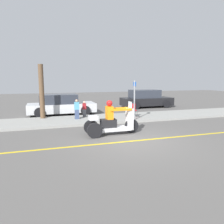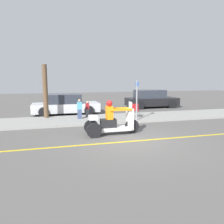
% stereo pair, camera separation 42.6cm
% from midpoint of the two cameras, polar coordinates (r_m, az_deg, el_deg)
% --- Properties ---
extents(ground_plane, '(60.00, 60.00, 0.00)m').
position_cam_midpoint_polar(ground_plane, '(8.62, 6.76, -7.60)').
color(ground_plane, '#565451').
extents(lane_stripe, '(24.00, 0.12, 0.01)m').
position_cam_midpoint_polar(lane_stripe, '(8.45, 3.62, -7.87)').
color(lane_stripe, gold).
rests_on(lane_stripe, ground).
extents(sidewalk_strip, '(28.00, 2.80, 0.12)m').
position_cam_midpoint_polar(sidewalk_strip, '(12.87, -0.89, -1.80)').
color(sidewalk_strip, gray).
rests_on(sidewalk_strip, ground).
extents(motorcycle_trike, '(2.40, 0.80, 1.50)m').
position_cam_midpoint_polar(motorcycle_trike, '(9.44, 1.33, -2.75)').
color(motorcycle_trike, black).
rests_on(motorcycle_trike, ground).
extents(spectator_near_curb, '(0.24, 0.17, 0.95)m').
position_cam_midpoint_polar(spectator_near_curb, '(13.24, -5.54, 0.73)').
color(spectator_near_curb, '#515156').
rests_on(spectator_near_curb, sidewalk_strip).
extents(spectator_mid_group, '(0.27, 0.17, 1.13)m').
position_cam_midpoint_polar(spectator_mid_group, '(12.61, -7.52, 0.68)').
color(spectator_mid_group, '#38476B').
rests_on(spectator_mid_group, sidewalk_strip).
extents(folding_chair_curbside, '(0.53, 0.53, 0.82)m').
position_cam_midpoint_polar(folding_chair_curbside, '(12.93, 6.98, 0.72)').
color(folding_chair_curbside, '#A5A8AD').
rests_on(folding_chair_curbside, sidewalk_strip).
extents(parked_car_lot_center, '(4.44, 1.99, 1.38)m').
position_cam_midpoint_polar(parked_car_lot_center, '(15.16, -11.43, 1.91)').
color(parked_car_lot_center, silver).
rests_on(parked_car_lot_center, ground).
extents(parked_car_lot_left, '(4.27, 1.94, 1.48)m').
position_cam_midpoint_polar(parked_car_lot_left, '(18.61, 10.84, 3.31)').
color(parked_car_lot_left, black).
rests_on(parked_car_lot_left, ground).
extents(tree_trunk, '(0.28, 0.28, 3.10)m').
position_cam_midpoint_polar(tree_trunk, '(13.28, -16.15, 5.19)').
color(tree_trunk, brown).
rests_on(tree_trunk, sidewalk_strip).
extents(street_sign, '(0.08, 0.36, 2.20)m').
position_cam_midpoint_polar(street_sign, '(12.10, 7.51, 3.47)').
color(street_sign, gray).
rests_on(street_sign, sidewalk_strip).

